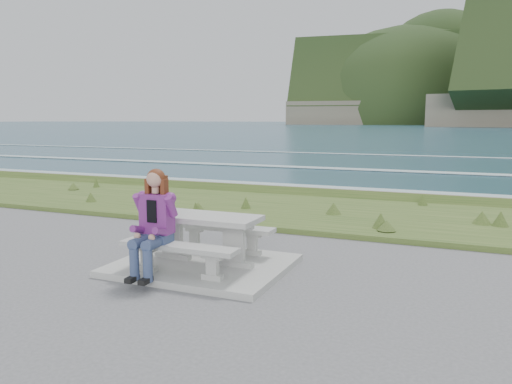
# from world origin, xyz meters

# --- Properties ---
(concrete_slab) EXTENTS (2.60, 2.10, 0.10)m
(concrete_slab) POSITION_xyz_m (0.00, 0.00, 0.05)
(concrete_slab) COLOR gray
(concrete_slab) RESTS_ON ground
(picnic_table) EXTENTS (1.80, 0.75, 0.75)m
(picnic_table) POSITION_xyz_m (0.00, 0.00, 0.68)
(picnic_table) COLOR gray
(picnic_table) RESTS_ON concrete_slab
(bench_landward) EXTENTS (1.80, 0.35, 0.45)m
(bench_landward) POSITION_xyz_m (0.00, -0.70, 0.45)
(bench_landward) COLOR gray
(bench_landward) RESTS_ON concrete_slab
(bench_seaward) EXTENTS (1.80, 0.35, 0.45)m
(bench_seaward) POSITION_xyz_m (0.00, 0.70, 0.45)
(bench_seaward) COLOR gray
(bench_seaward) RESTS_ON concrete_slab
(grass_verge) EXTENTS (160.00, 4.50, 0.22)m
(grass_verge) POSITION_xyz_m (0.00, 5.00, 0.00)
(grass_verge) COLOR #2C481B
(grass_verge) RESTS_ON ground
(shore_drop) EXTENTS (160.00, 0.80, 2.20)m
(shore_drop) POSITION_xyz_m (0.00, 7.90, 0.00)
(shore_drop) COLOR #6C5F51
(shore_drop) RESTS_ON ground
(ocean) EXTENTS (1600.00, 1600.00, 0.09)m
(ocean) POSITION_xyz_m (0.00, 25.09, -1.74)
(ocean) COLOR navy
(ocean) RESTS_ON ground
(seated_woman) EXTENTS (0.46, 0.79, 1.51)m
(seated_woman) POSITION_xyz_m (-0.35, -0.84, 0.66)
(seated_woman) COLOR navy
(seated_woman) RESTS_ON concrete_slab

